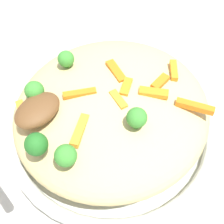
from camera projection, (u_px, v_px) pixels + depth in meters
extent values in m
plane|color=beige|center=(112.00, 138.00, 0.44)|extent=(2.40, 2.40, 0.00)
cylinder|color=silver|center=(112.00, 134.00, 0.44)|extent=(0.26, 0.26, 0.02)
torus|color=silver|center=(112.00, 127.00, 0.42)|extent=(0.28, 0.28, 0.02)
torus|color=black|center=(112.00, 125.00, 0.42)|extent=(0.28, 0.28, 0.00)
ellipsoid|color=#D1BA7A|center=(112.00, 109.00, 0.39)|extent=(0.25, 0.24, 0.07)
cube|color=orange|center=(116.00, 71.00, 0.38)|extent=(0.02, 0.04, 0.01)
cube|color=orange|center=(118.00, 100.00, 0.35)|extent=(0.02, 0.03, 0.01)
cube|color=orange|center=(80.00, 130.00, 0.33)|extent=(0.04, 0.03, 0.01)
cube|color=orange|center=(154.00, 93.00, 0.36)|extent=(0.03, 0.03, 0.01)
cube|color=orange|center=(23.00, 113.00, 0.35)|extent=(0.02, 0.03, 0.01)
cube|color=orange|center=(195.00, 106.00, 0.35)|extent=(0.02, 0.04, 0.01)
cube|color=orange|center=(160.00, 82.00, 0.37)|extent=(0.03, 0.01, 0.01)
cube|color=orange|center=(80.00, 93.00, 0.36)|extent=(0.04, 0.03, 0.01)
cube|color=orange|center=(126.00, 87.00, 0.36)|extent=(0.03, 0.02, 0.01)
cube|color=orange|center=(174.00, 70.00, 0.39)|extent=(0.03, 0.03, 0.01)
cylinder|color=#377928|center=(66.00, 65.00, 0.39)|extent=(0.01, 0.01, 0.01)
sphere|color=#3D8E33|center=(65.00, 59.00, 0.38)|extent=(0.02, 0.02, 0.02)
cylinder|color=#377928|center=(67.00, 161.00, 0.31)|extent=(0.01, 0.01, 0.01)
sphere|color=#3D8E33|center=(66.00, 156.00, 0.30)|extent=(0.02, 0.02, 0.02)
cylinder|color=#377928|center=(36.00, 97.00, 0.36)|extent=(0.01, 0.01, 0.01)
sphere|color=#3D8E33|center=(34.00, 91.00, 0.35)|extent=(0.02, 0.02, 0.02)
cylinder|color=#205B1C|center=(39.00, 150.00, 0.32)|extent=(0.01, 0.01, 0.01)
sphere|color=#236B23|center=(36.00, 144.00, 0.31)|extent=(0.02, 0.02, 0.02)
cylinder|color=#377928|center=(136.00, 124.00, 0.33)|extent=(0.01, 0.01, 0.01)
sphere|color=#3D8E33|center=(137.00, 118.00, 0.32)|extent=(0.02, 0.02, 0.02)
ellipsoid|color=brown|center=(37.00, 110.00, 0.34)|extent=(0.06, 0.04, 0.02)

